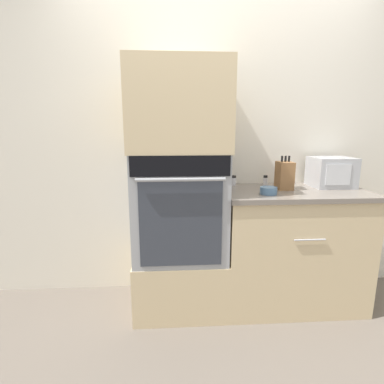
# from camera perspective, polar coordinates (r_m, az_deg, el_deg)

# --- Properties ---
(ground_plane) EXTENTS (12.00, 12.00, 0.00)m
(ground_plane) POSITION_cam_1_polar(r_m,az_deg,el_deg) (2.37, 7.18, -23.90)
(ground_plane) COLOR #6B6056
(wall_back) EXTENTS (8.00, 0.05, 2.50)m
(wall_back) POSITION_cam_1_polar(r_m,az_deg,el_deg) (2.55, 5.24, 8.87)
(wall_back) COLOR silver
(wall_back) RESTS_ON ground_plane
(oven_cabinet_base) EXTENTS (0.69, 0.60, 0.44)m
(oven_cabinet_base) POSITION_cam_1_polar(r_m,az_deg,el_deg) (2.48, -2.25, -16.16)
(oven_cabinet_base) COLOR beige
(oven_cabinet_base) RESTS_ON ground_plane
(wall_oven) EXTENTS (0.67, 0.64, 0.78)m
(wall_oven) POSITION_cam_1_polar(r_m,az_deg,el_deg) (2.25, -2.37, -2.35)
(wall_oven) COLOR #9EA0A5
(wall_oven) RESTS_ON oven_cabinet_base
(oven_cabinet_upper) EXTENTS (0.69, 0.60, 0.61)m
(oven_cabinet_upper) POSITION_cam_1_polar(r_m,az_deg,el_deg) (2.19, -2.54, 15.64)
(oven_cabinet_upper) COLOR beige
(oven_cabinet_upper) RESTS_ON wall_oven
(counter_unit) EXTENTS (1.09, 0.63, 0.93)m
(counter_unit) POSITION_cam_1_polar(r_m,az_deg,el_deg) (2.54, 18.23, -9.86)
(counter_unit) COLOR beige
(counter_unit) RESTS_ON ground_plane
(microwave) EXTENTS (0.31, 0.28, 0.23)m
(microwave) POSITION_cam_1_polar(r_m,az_deg,el_deg) (2.64, 24.98, 3.46)
(microwave) COLOR #B2B5BA
(microwave) RESTS_ON counter_unit
(knife_block) EXTENTS (0.11, 0.14, 0.26)m
(knife_block) POSITION_cam_1_polar(r_m,az_deg,el_deg) (2.40, 17.20, 3.04)
(knife_block) COLOR olive
(knife_block) RESTS_ON counter_unit
(bowl) EXTENTS (0.12, 0.12, 0.05)m
(bowl) POSITION_cam_1_polar(r_m,az_deg,el_deg) (2.20, 14.36, 0.27)
(bowl) COLOR #517599
(bowl) RESTS_ON counter_unit
(condiment_jar_near) EXTENTS (0.06, 0.06, 0.08)m
(condiment_jar_near) POSITION_cam_1_polar(r_m,az_deg,el_deg) (2.49, 7.77, 2.20)
(condiment_jar_near) COLOR silver
(condiment_jar_near) RESTS_ON counter_unit
(condiment_jar_mid) EXTENTS (0.05, 0.05, 0.07)m
(condiment_jar_mid) POSITION_cam_1_polar(r_m,az_deg,el_deg) (2.66, 17.98, 2.21)
(condiment_jar_mid) COLOR brown
(condiment_jar_mid) RESTS_ON counter_unit
(condiment_jar_far) EXTENTS (0.04, 0.04, 0.08)m
(condiment_jar_far) POSITION_cam_1_polar(r_m,az_deg,el_deg) (2.53, 13.78, 2.14)
(condiment_jar_far) COLOR silver
(condiment_jar_far) RESTS_ON counter_unit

